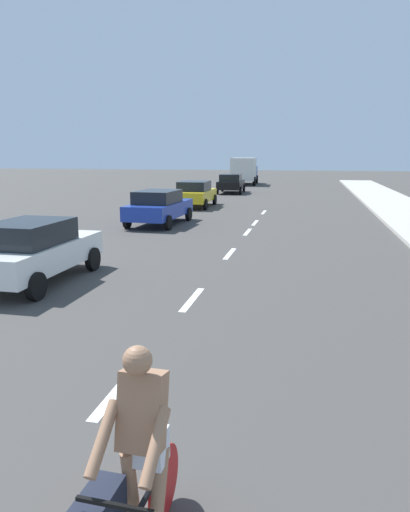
# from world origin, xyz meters

# --- Properties ---
(ground_plane) EXTENTS (160.00, 160.00, 0.00)m
(ground_plane) POSITION_xyz_m (0.00, 20.00, 0.00)
(ground_plane) COLOR #423F3D
(lane_stripe_2) EXTENTS (0.16, 1.80, 0.01)m
(lane_stripe_2) POSITION_xyz_m (0.00, 7.91, 0.00)
(lane_stripe_2) COLOR white
(lane_stripe_2) RESTS_ON ground
(lane_stripe_3) EXTENTS (0.16, 1.80, 0.01)m
(lane_stripe_3) POSITION_xyz_m (0.00, 12.09, 0.00)
(lane_stripe_3) COLOR white
(lane_stripe_3) RESTS_ON ground
(lane_stripe_4) EXTENTS (0.16, 1.80, 0.01)m
(lane_stripe_4) POSITION_xyz_m (0.00, 17.19, 0.00)
(lane_stripe_4) COLOR white
(lane_stripe_4) RESTS_ON ground
(lane_stripe_5) EXTENTS (0.16, 1.80, 0.01)m
(lane_stripe_5) POSITION_xyz_m (0.00, 21.70, 0.00)
(lane_stripe_5) COLOR white
(lane_stripe_5) RESTS_ON ground
(lane_stripe_6) EXTENTS (0.16, 1.80, 0.01)m
(lane_stripe_6) POSITION_xyz_m (0.00, 24.47, 0.00)
(lane_stripe_6) COLOR white
(lane_stripe_6) RESTS_ON ground
(lane_stripe_7) EXTENTS (0.16, 1.80, 0.01)m
(lane_stripe_7) POSITION_xyz_m (0.00, 28.74, 0.00)
(lane_stripe_7) COLOR white
(lane_stripe_7) RESTS_ON ground
(cyclist) EXTENTS (0.62, 1.71, 1.82)m
(cyclist) POSITION_xyz_m (1.24, 5.21, 0.83)
(cyclist) COLOR black
(cyclist) RESTS_ON ground
(parked_car_white) EXTENTS (1.94, 4.19, 1.57)m
(parked_car_white) POSITION_xyz_m (-4.23, 12.67, 0.84)
(parked_car_white) COLOR white
(parked_car_white) RESTS_ON ground
(parked_car_blue) EXTENTS (2.21, 4.56, 1.57)m
(parked_car_blue) POSITION_xyz_m (-4.25, 22.99, 0.84)
(parked_car_blue) COLOR #1E389E
(parked_car_blue) RESTS_ON ground
(parked_car_yellow) EXTENTS (2.14, 4.54, 1.57)m
(parked_car_yellow) POSITION_xyz_m (-4.40, 30.63, 0.84)
(parked_car_yellow) COLOR gold
(parked_car_yellow) RESTS_ON ground
(parked_car_black) EXTENTS (2.21, 4.53, 1.57)m
(parked_car_black) POSITION_xyz_m (-3.97, 41.67, 0.84)
(parked_car_black) COLOR black
(parked_car_black) RESTS_ON ground
(delivery_truck) EXTENTS (2.90, 6.35, 2.80)m
(delivery_truck) POSITION_xyz_m (-4.44, 53.20, 1.50)
(delivery_truck) COLOR #23478C
(delivery_truck) RESTS_ON ground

